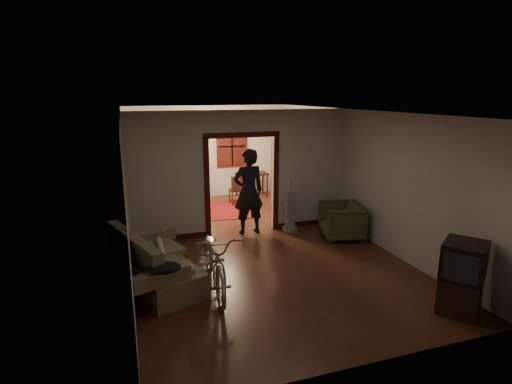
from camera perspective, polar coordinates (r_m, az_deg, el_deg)
name	(u,v)px	position (r m, az deg, el deg)	size (l,w,h in m)	color
floor	(252,242)	(8.72, -0.62, -7.22)	(5.00, 8.50, 0.01)	#371B11
ceiling	(251,111)	(8.14, -0.68, 11.49)	(5.00, 8.50, 0.01)	white
wall_back	(210,152)	(12.38, -6.66, 5.70)	(5.00, 0.02, 2.80)	beige
wall_left	(126,188)	(7.95, -18.09, 0.54)	(0.02, 8.50, 2.80)	beige
wall_right	(356,172)	(9.37, 14.10, 2.76)	(0.02, 8.50, 2.80)	beige
partition_wall	(241,173)	(9.02, -2.10, 2.75)	(5.00, 0.14, 2.80)	beige
door_casing	(242,186)	(9.09, -2.08, 0.90)	(1.74, 0.20, 2.32)	#37100C
far_window	(232,146)	(12.48, -3.47, 6.53)	(0.98, 0.06, 1.28)	black
chandelier	(222,125)	(10.58, -4.83, 9.55)	(0.24, 0.24, 0.24)	#FFE0A5
light_switch	(286,177)	(9.33, 4.25, 2.15)	(0.08, 0.01, 0.12)	silver
sofa	(156,259)	(6.96, -14.04, -9.24)	(0.89, 1.98, 0.91)	brown
rolled_paper	(161,248)	(7.22, -13.47, -7.72)	(0.11, 0.11, 0.85)	beige
jacket	(164,268)	(6.04, -12.98, -10.53)	(0.48, 0.36, 0.14)	black
bicycle	(215,259)	(6.63, -5.91, -9.47)	(0.69, 1.98, 1.04)	silver
armchair	(342,221)	(9.05, 12.12, -4.04)	(0.86, 0.88, 0.81)	#414627
tv_stand	(460,294)	(6.76, 27.09, -12.89)	(0.59, 0.54, 0.54)	black
crt_tv	(464,260)	(6.55, 27.61, -8.66)	(0.62, 0.56, 0.54)	black
vacuum	(290,212)	(9.27, 4.89, -2.83)	(0.30, 0.24, 0.97)	gray
person	(248,192)	(9.02, -1.08, 0.05)	(0.72, 0.47, 1.97)	black
oriental_rug	(218,210)	(11.13, -5.49, -2.54)	(1.48, 1.95, 0.01)	maroon
locker	(166,173)	(12.03, -12.69, 2.72)	(0.88, 0.49, 1.76)	#27341F
globe	(164,137)	(11.87, -12.96, 7.73)	(0.31, 0.31, 0.31)	#1E5972
desk	(252,185)	(12.50, -0.59, 1.04)	(0.98, 0.55, 0.72)	black
desk_chair	(236,190)	(11.59, -2.84, 0.33)	(0.38, 0.38, 0.86)	black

